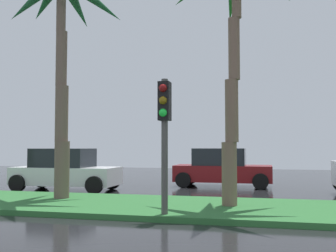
# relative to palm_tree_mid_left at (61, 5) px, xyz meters

# --- Properties ---
(ground_plane) EXTENTS (90.00, 42.00, 0.10)m
(ground_plane) POSITION_rel_palm_tree_mid_left_xyz_m (8.33, 0.40, -6.53)
(ground_plane) COLOR black
(palm_tree_mid_left) EXTENTS (4.57, 4.69, 7.80)m
(palm_tree_mid_left) POSITION_rel_palm_tree_mid_left_xyz_m (0.00, 0.00, 0.00)
(palm_tree_mid_left) COLOR brown
(palm_tree_mid_left) RESTS_ON median_strip
(traffic_signal_median_left) EXTENTS (0.28, 0.43, 3.31)m
(traffic_signal_median_left) POSITION_rel_palm_tree_mid_left_xyz_m (4.12, -2.27, -4.05)
(traffic_signal_median_left) COLOR #4C4C47
(traffic_signal_median_left) RESTS_ON median_strip
(car_in_traffic_leading) EXTENTS (4.30, 2.02, 1.72)m
(car_in_traffic_leading) POSITION_rel_palm_tree_mid_left_xyz_m (-1.47, 3.22, -5.66)
(car_in_traffic_leading) COLOR white
(car_in_traffic_leading) RESTS_ON ground_plane
(car_in_traffic_second) EXTENTS (4.30, 2.02, 1.72)m
(car_in_traffic_second) POSITION_rel_palm_tree_mid_left_xyz_m (4.64, 6.34, -5.66)
(car_in_traffic_second) COLOR maroon
(car_in_traffic_second) RESTS_ON ground_plane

